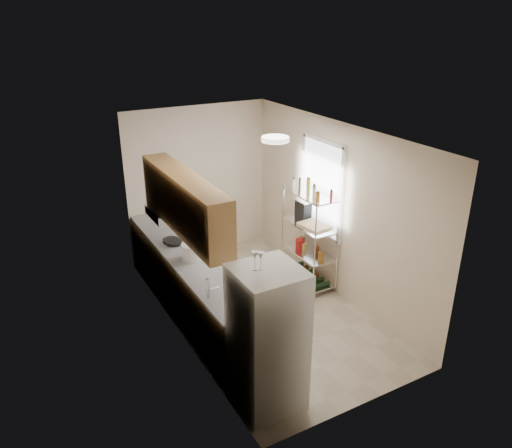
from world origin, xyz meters
The scene contains 16 objects.
room centered at (0.00, 0.00, 1.30)m, with size 2.52×4.42×2.62m.
counter_run centered at (-0.92, 0.44, 0.45)m, with size 0.63×3.51×0.90m.
upper_cabinets centered at (-1.05, 0.10, 1.81)m, with size 0.33×2.20×0.72m, color #AC8449.
range_hood centered at (-1.00, 0.90, 1.39)m, with size 0.50×0.60×0.12m, color #B7BABC.
window centered at (1.23, 0.35, 1.55)m, with size 0.06×1.00×1.46m, color white.
bakers_rack centered at (1.00, 0.30, 1.11)m, with size 0.45×0.90×1.73m.
ceiling_dome centered at (0.00, -0.30, 2.57)m, with size 0.34×0.34×0.06m, color white.
refrigerator centered at (-0.87, -1.63, 0.82)m, with size 0.68×0.68×1.64m, color silver.
wine_glass_a centered at (-0.98, -1.56, 1.74)m, with size 0.07×0.07×0.20m, color silver, non-canonical shape.
wine_glass_b centered at (-0.92, -1.58, 1.73)m, with size 0.07×0.07×0.19m, color silver, non-canonical shape.
rice_cooker centered at (-0.92, 0.31, 1.01)m, with size 0.28×0.28×0.22m, color white.
frying_pan_large centered at (-0.97, 0.98, 0.92)m, with size 0.24×0.24×0.04m, color black.
frying_pan_small centered at (-0.96, 0.87, 0.92)m, with size 0.23×0.23×0.05m, color black.
cutting_board centered at (1.03, 0.22, 1.03)m, with size 0.35×0.45×0.03m, color tan.
espresso_machine centered at (1.08, 0.60, 1.15)m, with size 0.16×0.24×0.28m, color black.
storage_bag centered at (0.94, 0.46, 0.64)m, with size 0.10×0.14×0.15m, color #A41614.
Camera 1 is at (-3.08, -5.36, 3.99)m, focal length 35.00 mm.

